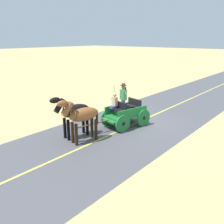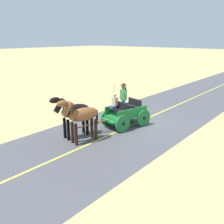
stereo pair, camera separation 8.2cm
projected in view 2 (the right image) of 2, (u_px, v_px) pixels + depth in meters
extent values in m
plane|color=tan|center=(138.00, 123.00, 14.46)|extent=(200.00, 200.00, 0.00)
cube|color=#4C4C51|center=(138.00, 123.00, 14.46)|extent=(6.33, 160.00, 0.01)
cube|color=#DBCC4C|center=(138.00, 123.00, 14.46)|extent=(0.12, 160.00, 0.00)
cube|color=#1E7233|center=(126.00, 115.00, 13.78)|extent=(1.60, 2.39, 0.12)
cube|color=#1E7233|center=(133.00, 112.00, 13.26)|extent=(0.46, 2.06, 0.44)
cube|color=#1E7233|center=(119.00, 108.00, 14.12)|extent=(0.46, 2.06, 0.44)
cube|color=#1E7233|center=(109.00, 121.00, 13.08)|extent=(1.11, 0.44, 0.08)
cube|color=#1E7233|center=(141.00, 114.00, 14.54)|extent=(0.75, 0.34, 0.06)
cube|color=black|center=(118.00, 110.00, 13.31)|extent=(1.07, 0.55, 0.14)
cube|color=black|center=(120.00, 106.00, 13.35)|extent=(1.02, 0.28, 0.44)
cube|color=black|center=(132.00, 107.00, 13.96)|extent=(1.07, 0.55, 0.14)
cube|color=black|center=(135.00, 103.00, 14.00)|extent=(1.02, 0.28, 0.44)
cylinder|color=#1E7233|center=(123.00, 124.00, 12.88)|extent=(0.28, 0.96, 0.96)
cylinder|color=black|center=(123.00, 124.00, 12.88)|extent=(0.16, 0.23, 0.21)
cylinder|color=#1E7233|center=(108.00, 118.00, 13.86)|extent=(0.28, 0.96, 0.96)
cylinder|color=black|center=(108.00, 118.00, 13.86)|extent=(0.16, 0.23, 0.21)
cylinder|color=#1E7233|center=(144.00, 118.00, 13.80)|extent=(0.28, 0.96, 0.96)
cylinder|color=black|center=(144.00, 118.00, 13.80)|extent=(0.16, 0.23, 0.21)
cylinder|color=#1E7233|center=(128.00, 113.00, 14.77)|extent=(0.28, 0.96, 0.96)
cylinder|color=black|center=(128.00, 113.00, 14.77)|extent=(0.16, 0.23, 0.21)
cylinder|color=brown|center=(94.00, 124.00, 12.49)|extent=(0.45, 1.98, 0.07)
cylinder|color=black|center=(114.00, 97.00, 13.33)|extent=(0.02, 0.02, 1.30)
cylinder|color=#384C7F|center=(123.00, 108.00, 13.32)|extent=(0.22, 0.22, 0.90)
cube|color=#387F47|center=(123.00, 95.00, 13.10)|extent=(0.38, 0.28, 0.56)
sphere|color=#9E7051|center=(124.00, 87.00, 12.99)|extent=(0.22, 0.22, 0.22)
cylinder|color=#473323|center=(124.00, 85.00, 12.96)|extent=(0.36, 0.36, 0.01)
cylinder|color=#473323|center=(124.00, 84.00, 12.94)|extent=(0.20, 0.20, 0.10)
cylinder|color=#387F47|center=(125.00, 92.00, 12.89)|extent=(0.27, 0.13, 0.32)
cube|color=black|center=(126.00, 88.00, 12.78)|extent=(0.03, 0.07, 0.14)
cube|color=#384C7F|center=(113.00, 107.00, 13.38)|extent=(0.34, 0.37, 0.14)
cube|color=tan|center=(115.00, 101.00, 13.36)|extent=(0.33, 0.25, 0.48)
sphere|color=tan|center=(115.00, 95.00, 13.26)|extent=(0.20, 0.20, 0.20)
ellipsoid|color=brown|center=(84.00, 114.00, 11.50)|extent=(0.88, 1.64, 0.64)
cylinder|color=black|center=(76.00, 135.00, 11.30)|extent=(0.15, 0.15, 1.05)
cylinder|color=black|center=(72.00, 132.00, 11.57)|extent=(0.15, 0.15, 1.05)
cylinder|color=black|center=(96.00, 130.00, 11.93)|extent=(0.15, 0.15, 1.05)
cylinder|color=black|center=(92.00, 128.00, 12.20)|extent=(0.15, 0.15, 1.05)
cylinder|color=brown|center=(67.00, 109.00, 10.90)|extent=(0.39, 0.69, 0.73)
ellipsoid|color=brown|center=(62.00, 103.00, 10.68)|extent=(0.33, 0.57, 0.28)
cube|color=black|center=(67.00, 108.00, 10.90)|extent=(0.17, 0.50, 0.56)
cylinder|color=black|center=(97.00, 117.00, 12.02)|extent=(0.11, 0.11, 0.70)
torus|color=brown|center=(73.00, 115.00, 11.16)|extent=(0.55, 0.19, 0.55)
ellipsoid|color=black|center=(75.00, 111.00, 12.08)|extent=(0.83, 1.64, 0.64)
cylinder|color=black|center=(68.00, 130.00, 11.87)|extent=(0.15, 0.15, 1.05)
cylinder|color=black|center=(65.00, 128.00, 12.14)|extent=(0.15, 0.15, 1.05)
cylinder|color=black|center=(87.00, 125.00, 12.52)|extent=(0.15, 0.15, 1.05)
cylinder|color=black|center=(83.00, 123.00, 12.79)|extent=(0.15, 0.15, 1.05)
cylinder|color=black|center=(59.00, 106.00, 11.46)|extent=(0.37, 0.68, 0.73)
ellipsoid|color=black|center=(55.00, 100.00, 11.24)|extent=(0.31, 0.57, 0.28)
cube|color=black|center=(60.00, 105.00, 11.46)|extent=(0.15, 0.50, 0.56)
cylinder|color=black|center=(88.00, 114.00, 12.62)|extent=(0.11, 0.11, 0.70)
torus|color=brown|center=(65.00, 111.00, 11.73)|extent=(0.55, 0.17, 0.55)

